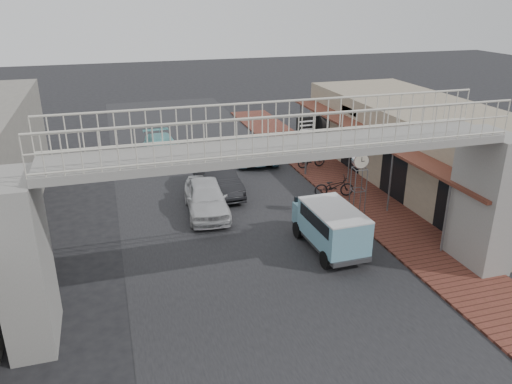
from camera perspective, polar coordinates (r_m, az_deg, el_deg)
ground at (r=20.35m, az=-0.77°, el=-5.78°), size 120.00×120.00×0.00m
road_strip at (r=20.35m, az=-0.77°, el=-5.77°), size 10.00×60.00×0.01m
sidewalk at (r=25.16m, az=11.65°, el=-0.55°), size 3.00×40.00×0.10m
shophouse_row at (r=27.65m, az=19.22°, el=5.00°), size 7.20×18.00×4.00m
footbridge at (r=15.55m, az=3.27°, el=-1.90°), size 16.40×2.40×6.34m
white_hatchback at (r=22.81m, az=-5.72°, el=-0.63°), size 2.15×4.61×1.52m
dark_sedan at (r=25.14m, az=-4.40°, el=1.55°), size 1.82×4.64×1.51m
angkot_curb at (r=30.42m, az=-0.41°, el=5.17°), size 2.96×5.46×1.45m
angkot_far at (r=30.92m, az=-10.59°, el=4.99°), size 2.23×4.85×1.37m
angkot_van at (r=19.49m, az=8.54°, el=-3.50°), size 1.83×3.81×1.85m
motorcycle_near at (r=24.72m, az=8.92°, el=0.64°), size 2.04×1.02×1.03m
motorcycle_far at (r=28.74m, az=6.36°, el=3.80°), size 1.73×0.57×1.03m
street_clock at (r=22.10m, az=11.81°, el=3.21°), size 0.74×0.62×2.96m
arrow_sign at (r=27.32m, az=7.48°, el=7.54°), size 1.93×1.22×3.32m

